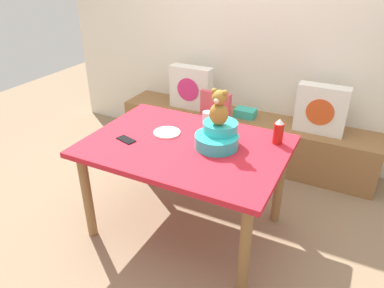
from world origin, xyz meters
TOP-DOWN VIEW (x-y plane):
  - ground_plane at (0.00, 0.00)m, footprint 8.00×8.00m
  - back_wall at (0.00, 1.51)m, footprint 4.40×0.10m
  - window_bench at (0.00, 1.24)m, footprint 2.60×0.44m
  - pillow_floral_left at (-0.57, 1.22)m, footprint 0.44×0.15m
  - pillow_floral_right at (0.73, 1.22)m, footprint 0.44×0.15m
  - book_stack at (0.02, 1.24)m, footprint 0.20×0.14m
  - dining_table at (0.00, 0.00)m, footprint 1.38×0.98m
  - highchair at (-0.18, 0.80)m, footprint 0.34×0.46m
  - infant_seat_teal at (0.21, 0.08)m, footprint 0.30×0.33m
  - teddy_bear at (0.21, 0.07)m, footprint 0.13×0.12m
  - ketchup_bottle at (0.57, 0.30)m, footprint 0.07×0.07m
  - coffee_mug at (-0.00, 0.38)m, footprint 0.12×0.08m
  - dinner_plate_near at (-0.20, 0.08)m, footprint 0.20×0.20m
  - cell_phone at (-0.40, -0.14)m, footprint 0.16×0.11m

SIDE VIEW (x-z plane):
  - ground_plane at x=0.00m, z-range 0.00..0.00m
  - window_bench at x=0.00m, z-range 0.00..0.46m
  - book_stack at x=0.02m, z-range 0.46..0.54m
  - highchair at x=-0.18m, z-range 0.13..0.92m
  - dining_table at x=0.00m, z-range 0.28..1.02m
  - pillow_floral_left at x=-0.57m, z-range 0.46..0.90m
  - pillow_floral_right at x=0.73m, z-range 0.46..0.90m
  - cell_phone at x=-0.40m, z-range 0.74..0.75m
  - dinner_plate_near at x=-0.20m, z-range 0.74..0.75m
  - coffee_mug at x=0.00m, z-range 0.74..0.84m
  - infant_seat_teal at x=0.21m, z-range 0.73..0.89m
  - ketchup_bottle at x=0.57m, z-range 0.73..0.92m
  - teddy_bear at x=0.21m, z-range 0.89..1.14m
  - back_wall at x=0.00m, z-range 0.00..2.60m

